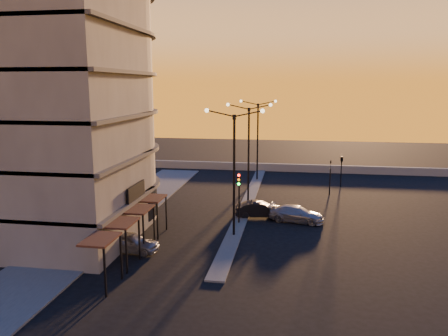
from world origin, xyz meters
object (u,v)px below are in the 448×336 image
(car_wagon, at_px, (296,214))
(streetlamp_mid, at_px, (249,145))
(car_hatchback, at_px, (130,242))
(car_sedan, at_px, (259,209))
(traffic_light_main, at_px, (239,190))

(car_wagon, bearing_deg, streetlamp_mid, 51.09)
(streetlamp_mid, height_order, car_hatchback, streetlamp_mid)
(streetlamp_mid, height_order, car_sedan, streetlamp_mid)
(car_hatchback, distance_m, car_sedan, 12.29)
(streetlamp_mid, relative_size, car_sedan, 2.29)
(car_hatchback, relative_size, car_wagon, 0.86)
(streetlamp_mid, bearing_deg, car_sedan, -72.89)
(car_sedan, bearing_deg, car_hatchback, 130.60)
(car_sedan, distance_m, car_wagon, 3.22)
(car_hatchback, bearing_deg, traffic_light_main, -37.47)
(traffic_light_main, distance_m, car_wagon, 5.35)
(traffic_light_main, xyz_separation_m, car_hatchback, (-6.50, -7.07, -2.22))
(traffic_light_main, bearing_deg, car_sedan, 56.36)
(streetlamp_mid, xyz_separation_m, car_hatchback, (-6.50, -14.20, -4.93))
(traffic_light_main, relative_size, car_hatchback, 1.09)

